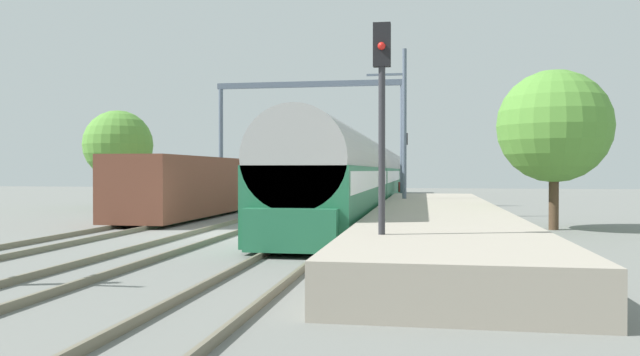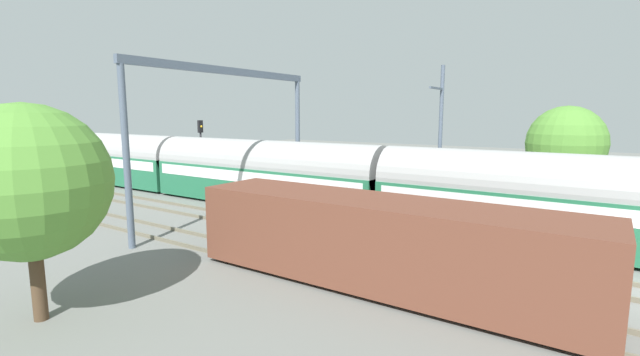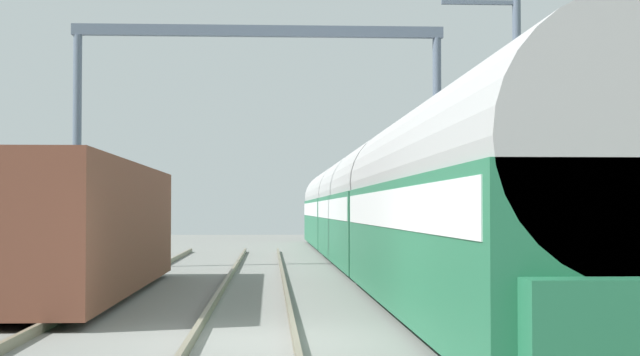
# 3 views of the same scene
# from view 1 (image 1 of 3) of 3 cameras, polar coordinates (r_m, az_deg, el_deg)

# --- Properties ---
(ground) EXTENTS (120.00, 120.00, 0.00)m
(ground) POSITION_cam_1_polar(r_m,az_deg,el_deg) (22.20, -9.40, -5.08)
(ground) COLOR slate
(track_far_west) EXTENTS (1.51, 60.00, 0.16)m
(track_far_west) POSITION_cam_1_polar(r_m,az_deg,el_deg) (23.70, -18.22, -4.55)
(track_far_west) COLOR #6C6552
(track_far_west) RESTS_ON ground
(track_west) EXTENTS (1.52, 60.00, 0.16)m
(track_west) POSITION_cam_1_polar(r_m,az_deg,el_deg) (22.19, -9.40, -4.87)
(track_west) COLOR #6C6552
(track_west) RESTS_ON ground
(track_east) EXTENTS (1.51, 60.00, 0.16)m
(track_east) POSITION_cam_1_polar(r_m,az_deg,el_deg) (21.27, 0.44, -5.11)
(track_east) COLOR #6C6552
(track_east) RESTS_ON ground
(platform) EXTENTS (4.40, 28.00, 0.90)m
(platform) POSITION_cam_1_polar(r_m,az_deg,el_deg) (22.97, 10.70, -3.76)
(platform) COLOR #A39989
(platform) RESTS_ON ground
(passenger_train) EXTENTS (2.93, 49.20, 3.82)m
(passenger_train) POSITION_cam_1_polar(r_m,az_deg,el_deg) (40.09, 4.72, 0.31)
(passenger_train) COLOR #236B47
(passenger_train) RESTS_ON ground
(freight_car) EXTENTS (2.80, 13.00, 2.70)m
(freight_car) POSITION_cam_1_polar(r_m,az_deg,el_deg) (30.44, -11.67, -0.76)
(freight_car) COLOR brown
(freight_car) RESTS_ON ground
(person_crossing) EXTENTS (0.46, 0.38, 1.73)m
(person_crossing) POSITION_cam_1_polar(r_m,az_deg,el_deg) (40.65, 7.47, -1.02)
(person_crossing) COLOR black
(person_crossing) RESTS_ON ground
(railway_signal_near) EXTENTS (0.36, 0.30, 5.26)m
(railway_signal_near) POSITION_cam_1_polar(r_m,az_deg,el_deg) (12.99, 5.66, 5.68)
(railway_signal_near) COLOR #2D2D33
(railway_signal_near) RESTS_ON ground
(railway_signal_far) EXTENTS (0.36, 0.30, 5.08)m
(railway_signal_far) POSITION_cam_1_polar(r_m,az_deg,el_deg) (47.61, 7.79, 1.89)
(railway_signal_far) COLOR #2D2D33
(railway_signal_far) RESTS_ON ground
(catenary_gantry) EXTENTS (12.05, 0.28, 7.86)m
(catenary_gantry) POSITION_cam_1_polar(r_m,az_deg,el_deg) (39.57, -0.97, 5.56)
(catenary_gantry) COLOR slate
(catenary_gantry) RESTS_ON ground
(catenary_pole_east_mid) EXTENTS (1.90, 0.20, 8.00)m
(catenary_pole_east_mid) POSITION_cam_1_polar(r_m,az_deg,el_deg) (29.94, 7.62, 4.35)
(catenary_pole_east_mid) COLOR slate
(catenary_pole_east_mid) RESTS_ON ground
(tree_west_background) EXTENTS (4.11, 4.11, 5.85)m
(tree_west_background) POSITION_cam_1_polar(r_m,az_deg,el_deg) (39.48, -17.93, 2.90)
(tree_west_background) COLOR #4C3826
(tree_west_background) RESTS_ON ground
(tree_east_background) EXTENTS (4.22, 4.22, 6.00)m
(tree_east_background) POSITION_cam_1_polar(r_m,az_deg,el_deg) (25.08, 20.57, 4.43)
(tree_east_background) COLOR #4C3826
(tree_east_background) RESTS_ON ground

